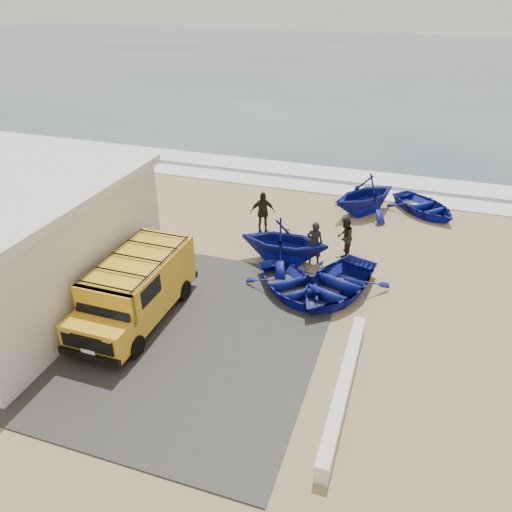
% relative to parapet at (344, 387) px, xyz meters
% --- Properties ---
extents(ground, '(160.00, 160.00, 0.00)m').
position_rel_parapet_xyz_m(ground, '(-5.00, 3.00, -0.28)').
color(ground, tan).
extents(slab, '(12.00, 10.00, 0.05)m').
position_rel_parapet_xyz_m(slab, '(-7.00, 1.00, -0.25)').
color(slab, '#373533').
rests_on(slab, ground).
extents(ocean, '(180.00, 88.00, 0.01)m').
position_rel_parapet_xyz_m(ocean, '(-5.00, 59.00, -0.27)').
color(ocean, '#385166').
rests_on(ocean, ground).
extents(surf_line, '(180.00, 1.60, 0.06)m').
position_rel_parapet_xyz_m(surf_line, '(-5.00, 15.00, -0.25)').
color(surf_line, white).
rests_on(surf_line, ground).
extents(surf_wash, '(180.00, 2.20, 0.04)m').
position_rel_parapet_xyz_m(surf_wash, '(-5.00, 17.50, -0.26)').
color(surf_wash, white).
rests_on(surf_wash, ground).
extents(parapet, '(0.35, 6.00, 0.55)m').
position_rel_parapet_xyz_m(parapet, '(0.00, 0.00, 0.00)').
color(parapet, silver).
rests_on(parapet, ground).
extents(van, '(2.16, 5.24, 2.24)m').
position_rel_parapet_xyz_m(van, '(-7.20, 1.38, 0.93)').
color(van, gold).
rests_on(van, ground).
extents(boat_near_left, '(4.35, 4.43, 0.75)m').
position_rel_parapet_xyz_m(boat_near_left, '(-2.71, 4.43, 0.10)').
color(boat_near_left, navy).
rests_on(boat_near_left, ground).
extents(boat_near_right, '(4.18, 4.96, 0.88)m').
position_rel_parapet_xyz_m(boat_near_right, '(-1.13, 4.90, 0.16)').
color(boat_near_right, navy).
rests_on(boat_near_right, ground).
extents(boat_mid_left, '(3.67, 3.20, 1.87)m').
position_rel_parapet_xyz_m(boat_mid_left, '(-3.60, 6.65, 0.66)').
color(boat_mid_left, navy).
rests_on(boat_mid_left, ground).
extents(boat_far_left, '(4.78, 4.89, 1.95)m').
position_rel_parapet_xyz_m(boat_far_left, '(-1.17, 12.48, 0.70)').
color(boat_far_left, navy).
rests_on(boat_far_left, ground).
extents(boat_far_right, '(4.42, 4.42, 0.76)m').
position_rel_parapet_xyz_m(boat_far_right, '(1.63, 13.34, 0.10)').
color(boat_far_right, navy).
rests_on(boat_far_right, ground).
extents(fisherman_front, '(0.69, 0.47, 1.81)m').
position_rel_parapet_xyz_m(fisherman_front, '(-2.42, 6.92, 0.63)').
color(fisherman_front, black).
rests_on(fisherman_front, ground).
extents(fisherman_middle, '(0.69, 0.86, 1.70)m').
position_rel_parapet_xyz_m(fisherman_middle, '(-1.38, 7.91, 0.58)').
color(fisherman_middle, black).
rests_on(fisherman_middle, ground).
extents(fisherman_back, '(1.21, 0.91, 1.91)m').
position_rel_parapet_xyz_m(fisherman_back, '(-5.25, 8.94, 0.68)').
color(fisherman_back, black).
rests_on(fisherman_back, ground).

